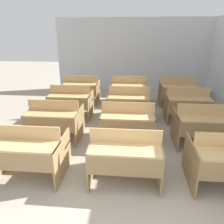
# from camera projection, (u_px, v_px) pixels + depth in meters

# --- Properties ---
(wall_back) EXTENTS (5.91, 0.06, 2.74)m
(wall_back) POSITION_uv_depth(u_px,v_px,m) (133.00, 55.00, 8.43)
(wall_back) COLOR silver
(wall_back) RESTS_ON ground_plane
(bench_front_left) EXTENTS (1.10, 0.87, 0.91)m
(bench_front_left) POSITION_uv_depth(u_px,v_px,m) (29.00, 151.00, 3.54)
(bench_front_left) COLOR #98794F
(bench_front_left) RESTS_ON ground_plane
(bench_front_center) EXTENTS (1.10, 0.87, 0.91)m
(bench_front_center) POSITION_uv_depth(u_px,v_px,m) (125.00, 155.00, 3.43)
(bench_front_center) COLOR #96784E
(bench_front_center) RESTS_ON ground_plane
(bench_second_left) EXTENTS (1.10, 0.87, 0.91)m
(bench_second_left) POSITION_uv_depth(u_px,v_px,m) (55.00, 119.00, 4.77)
(bench_second_left) COLOR #93744A
(bench_second_left) RESTS_ON ground_plane
(bench_second_center) EXTENTS (1.10, 0.87, 0.91)m
(bench_second_center) POSITION_uv_depth(u_px,v_px,m) (128.00, 122.00, 4.63)
(bench_second_center) COLOR #997B50
(bench_second_center) RESTS_ON ground_plane
(bench_second_right) EXTENTS (1.10, 0.87, 0.91)m
(bench_second_right) POSITION_uv_depth(u_px,v_px,m) (203.00, 124.00, 4.52)
(bench_second_right) COLOR #94764C
(bench_second_right) RESTS_ON ground_plane
(bench_third_left) EXTENTS (1.10, 0.87, 0.91)m
(bench_third_left) POSITION_uv_depth(u_px,v_px,m) (71.00, 101.00, 6.00)
(bench_third_left) COLOR olive
(bench_third_left) RESTS_ON ground_plane
(bench_third_center) EXTENTS (1.10, 0.87, 0.91)m
(bench_third_center) POSITION_uv_depth(u_px,v_px,m) (129.00, 103.00, 5.88)
(bench_third_center) COLOR #96774D
(bench_third_center) RESTS_ON ground_plane
(bench_third_right) EXTENTS (1.10, 0.87, 0.91)m
(bench_third_right) POSITION_uv_depth(u_px,v_px,m) (187.00, 104.00, 5.75)
(bench_third_right) COLOR #93754B
(bench_third_right) RESTS_ON ground_plane
(bench_back_left) EXTENTS (1.10, 0.87, 0.91)m
(bench_back_left) POSITION_uv_depth(u_px,v_px,m) (82.00, 89.00, 7.23)
(bench_back_left) COLOR olive
(bench_back_left) RESTS_ON ground_plane
(bench_back_center) EXTENTS (1.10, 0.87, 0.91)m
(bench_back_center) POSITION_uv_depth(u_px,v_px,m) (129.00, 90.00, 7.10)
(bench_back_center) COLOR #95764C
(bench_back_center) RESTS_ON ground_plane
(bench_back_right) EXTENTS (1.10, 0.87, 0.91)m
(bench_back_right) POSITION_uv_depth(u_px,v_px,m) (178.00, 91.00, 6.97)
(bench_back_right) COLOR #93744A
(bench_back_right) RESTS_ON ground_plane
(wastepaper_bin) EXTENTS (0.22, 0.22, 0.28)m
(wastepaper_bin) POSITION_uv_depth(u_px,v_px,m) (208.00, 95.00, 7.66)
(wastepaper_bin) COLOR #1E6B33
(wastepaper_bin) RESTS_ON ground_plane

